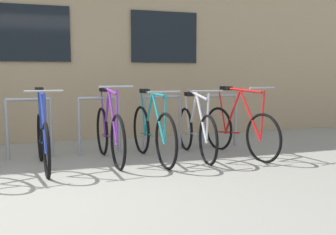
% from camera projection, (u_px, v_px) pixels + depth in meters
% --- Properties ---
extents(ground_plane, '(42.00, 42.00, 0.00)m').
position_uv_depth(ground_plane, '(25.00, 200.00, 3.62)').
color(ground_plane, gray).
extents(storefront_building, '(28.00, 5.38, 5.03)m').
position_uv_depth(storefront_building, '(35.00, 19.00, 8.88)').
color(storefront_building, tan).
rests_on(storefront_building, ground).
extents(bike_rack, '(6.65, 0.05, 0.88)m').
position_uv_depth(bike_rack, '(29.00, 122.00, 5.34)').
color(bike_rack, gray).
rests_on(bike_rack, ground).
extents(bicycle_blue, '(0.44, 1.66, 1.06)m').
position_uv_depth(bicycle_blue, '(43.00, 139.00, 4.84)').
color(bicycle_blue, black).
rests_on(bicycle_blue, ground).
extents(bicycle_purple, '(0.44, 1.73, 1.09)m').
position_uv_depth(bicycle_purple, '(109.00, 133.00, 5.23)').
color(bicycle_purple, black).
rests_on(bicycle_purple, ground).
extents(bicycle_red, '(0.50, 1.71, 1.06)m').
position_uv_depth(bicycle_red, '(239.00, 129.00, 5.62)').
color(bicycle_red, black).
rests_on(bicycle_red, ground).
extents(bicycle_silver, '(0.44, 1.75, 1.02)m').
position_uv_depth(bicycle_silver, '(196.00, 131.00, 5.54)').
color(bicycle_silver, black).
rests_on(bicycle_silver, ground).
extents(bicycle_teal, '(0.44, 1.80, 1.02)m').
position_uv_depth(bicycle_teal, '(152.00, 132.00, 5.30)').
color(bicycle_teal, black).
rests_on(bicycle_teal, ground).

